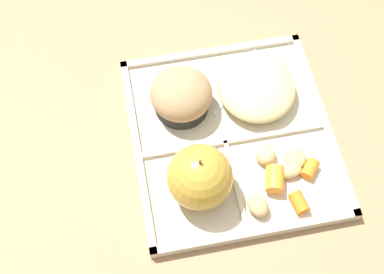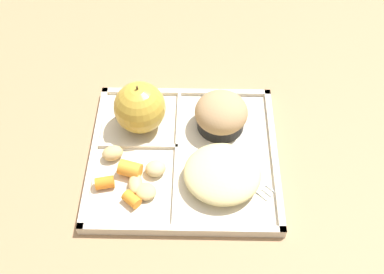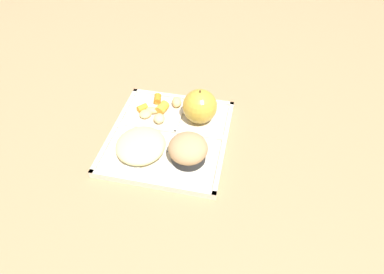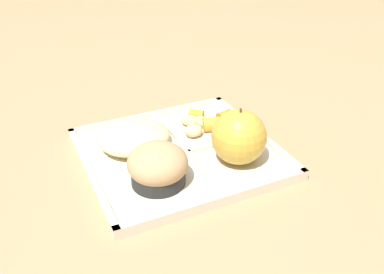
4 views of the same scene
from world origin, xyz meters
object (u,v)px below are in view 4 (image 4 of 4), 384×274
(green_apple, at_px, (239,137))
(bran_muffin, at_px, (158,166))
(plastic_fork, at_px, (116,153))
(lunch_tray, at_px, (180,154))

(green_apple, relative_size, bran_muffin, 1.04)
(plastic_fork, bearing_deg, green_apple, 149.32)
(plastic_fork, bearing_deg, lunch_tray, 158.09)
(green_apple, bearing_deg, lunch_tray, -40.09)
(lunch_tray, distance_m, plastic_fork, 0.11)
(green_apple, distance_m, plastic_fork, 0.21)
(bran_muffin, bearing_deg, green_apple, 180.00)
(lunch_tray, relative_size, bran_muffin, 3.43)
(plastic_fork, bearing_deg, bran_muffin, 108.94)
(lunch_tray, relative_size, plastic_fork, 2.78)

